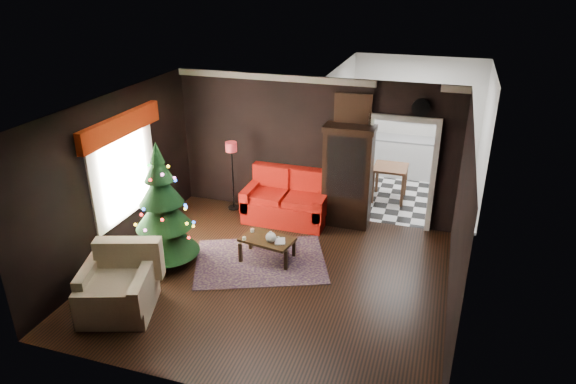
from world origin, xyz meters
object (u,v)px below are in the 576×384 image
(christmas_tree, at_px, (162,207))
(wall_clock, at_px, (421,107))
(armchair, at_px, (117,284))
(coffee_table, at_px, (267,248))
(floor_lamp, at_px, (233,176))
(teapot, at_px, (271,237))
(kitchen_table, at_px, (389,183))
(curio_cabinet, at_px, (347,179))
(loveseat, at_px, (286,197))

(christmas_tree, bearing_deg, wall_clock, 33.95)
(armchair, bearing_deg, coffee_table, 33.81)
(coffee_table, bearing_deg, floor_lamp, 130.49)
(armchair, height_order, wall_clock, wall_clock)
(floor_lamp, xyz_separation_m, wall_clock, (3.46, 0.45, 1.55))
(teapot, xyz_separation_m, kitchen_table, (1.55, 3.27, -0.13))
(armchair, bearing_deg, curio_cabinet, 37.37)
(curio_cabinet, height_order, wall_clock, wall_clock)
(floor_lamp, relative_size, kitchen_table, 1.88)
(loveseat, xyz_separation_m, teapot, (0.25, -1.62, 0.01))
(wall_clock, bearing_deg, floor_lamp, -172.54)
(floor_lamp, relative_size, coffee_table, 1.60)
(coffee_table, distance_m, wall_clock, 3.64)
(floor_lamp, height_order, kitchen_table, floor_lamp)
(coffee_table, bearing_deg, wall_clock, 41.07)
(loveseat, height_order, coffee_table, loveseat)
(christmas_tree, xyz_separation_m, kitchen_table, (3.23, 3.80, -0.68))
(coffee_table, xyz_separation_m, kitchen_table, (1.65, 3.17, 0.16))
(curio_cabinet, relative_size, armchair, 1.80)
(teapot, bearing_deg, armchair, -131.25)
(teapot, bearing_deg, christmas_tree, -162.61)
(curio_cabinet, xyz_separation_m, coffee_table, (-1.00, -1.74, -0.74))
(coffee_table, bearing_deg, curio_cabinet, 60.03)
(christmas_tree, bearing_deg, kitchen_table, 49.59)
(teapot, relative_size, wall_clock, 0.64)
(teapot, height_order, wall_clock, wall_clock)
(curio_cabinet, distance_m, armchair, 4.58)
(curio_cabinet, bearing_deg, kitchen_table, 65.56)
(loveseat, height_order, floor_lamp, floor_lamp)
(loveseat, distance_m, kitchen_table, 2.45)
(kitchen_table, bearing_deg, christmas_tree, -130.41)
(armchair, height_order, kitchen_table, armchair)
(armchair, xyz_separation_m, wall_clock, (3.78, 3.93, 1.92))
(floor_lamp, xyz_separation_m, coffee_table, (1.25, -1.47, -0.62))
(floor_lamp, distance_m, armchair, 3.52)
(teapot, bearing_deg, loveseat, 98.70)
(curio_cabinet, xyz_separation_m, wall_clock, (1.20, 0.18, 1.43))
(floor_lamp, height_order, christmas_tree, christmas_tree)
(curio_cabinet, relative_size, wall_clock, 5.94)
(loveseat, bearing_deg, christmas_tree, -123.72)
(loveseat, bearing_deg, kitchen_table, 42.51)
(loveseat, height_order, kitchen_table, loveseat)
(curio_cabinet, distance_m, wall_clock, 1.88)
(curio_cabinet, xyz_separation_m, floor_lamp, (-2.26, -0.27, -0.12))
(coffee_table, relative_size, wall_clock, 2.76)
(wall_clock, bearing_deg, armchair, -133.86)
(christmas_tree, bearing_deg, coffee_table, 21.64)
(loveseat, height_order, wall_clock, wall_clock)
(curio_cabinet, height_order, teapot, curio_cabinet)
(floor_lamp, distance_m, teapot, 2.10)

